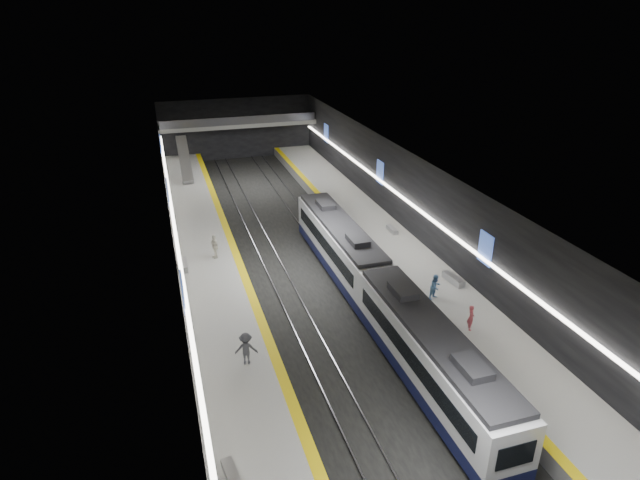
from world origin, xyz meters
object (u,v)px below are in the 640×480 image
object	(u,v)px
bench_right_far	(392,230)
passenger_right_a	(471,318)
passenger_right_b	(435,287)
passenger_left_b	(246,349)
escalator	(185,159)
bench_left_near	(232,476)
train	(377,289)
passenger_left_a	(215,246)
bench_left_far	(183,265)
bench_right_near	(453,279)

from	to	relation	value
bench_right_far	passenger_right_a	world-z (taller)	passenger_right_a
passenger_right_b	passenger_left_b	bearing A→B (deg)	170.95
passenger_left_b	escalator	bearing A→B (deg)	-75.69
passenger_right_a	bench_left_near	bearing A→B (deg)	136.34
train	passenger_right_b	size ratio (longest dim) A/B	16.73
bench_right_far	passenger_right_b	xyz separation A→B (m)	(-1.95, -11.40, 0.70)
passenger_right_a	passenger_right_b	xyz separation A→B (m)	(-0.29, 4.01, 0.06)
escalator	bench_left_near	bearing A→B (deg)	-91.87
bench_left_near	bench_right_far	bearing A→B (deg)	43.61
bench_right_far	passenger_left_a	distance (m)	15.57
passenger_right_a	passenger_left_a	world-z (taller)	passenger_left_a
bench_right_far	passenger_right_a	xyz separation A→B (m)	(-1.66, -15.40, 0.64)
passenger_right_a	bench_left_far	bearing A→B (deg)	72.57
passenger_right_b	passenger_left_a	xyz separation A→B (m)	(-13.59, 10.82, 0.09)
bench_left_near	passenger_left_b	world-z (taller)	passenger_left_b
passenger_left_a	bench_left_near	bearing A→B (deg)	-23.41
passenger_left_a	bench_left_far	bearing A→B (deg)	-84.84
escalator	bench_right_far	xyz separation A→B (m)	(16.09, -22.23, -1.70)
escalator	passenger_right_a	size ratio (longest dim) A/B	4.79
passenger_left_b	bench_left_far	bearing A→B (deg)	-65.41
bench_right_near	passenger_right_a	distance (m)	6.06
escalator	bench_right_far	bearing A→B (deg)	-54.10
train	bench_left_far	world-z (taller)	train
train	bench_right_far	distance (m)	12.57
bench_left_near	passenger_right_a	size ratio (longest dim) A/B	1.07
bench_left_far	passenger_right_a	xyz separation A→B (m)	(16.43, -13.73, 0.59)
passenger_right_a	passenger_left_b	xyz separation A→B (m)	(-13.86, 0.72, 0.15)
passenger_left_b	bench_left_near	bearing A→B (deg)	88.82
bench_left_near	passenger_left_a	world-z (taller)	passenger_left_a
train	passenger_left_a	distance (m)	14.03
bench_right_near	passenger_left_a	world-z (taller)	passenger_left_a
bench_right_far	bench_left_near	bearing A→B (deg)	-127.55
escalator	bench_left_near	size ratio (longest dim) A/B	4.48
bench_right_near	bench_right_far	world-z (taller)	bench_right_near
escalator	passenger_right_b	xyz separation A→B (m)	(14.14, -33.62, -1.00)
bench_right_far	bench_right_near	bearing A→B (deg)	-86.91
escalator	bench_left_far	distance (m)	24.04
bench_right_near	escalator	bearing A→B (deg)	110.27
escalator	passenger_left_b	world-z (taller)	escalator
bench_left_near	bench_left_far	bearing A→B (deg)	83.14
bench_left_near	bench_left_far	xyz separation A→B (m)	(-0.54, 20.76, 0.03)
bench_left_near	bench_right_near	world-z (taller)	bench_right_near
bench_left_near	passenger_left_a	xyz separation A→B (m)	(2.01, 21.86, 0.77)
passenger_right_a	escalator	bearing A→B (deg)	43.43
bench_right_far	passenger_left_b	size ratio (longest dim) A/B	0.83
escalator	passenger_right_b	world-z (taller)	escalator
train	bench_right_near	world-z (taller)	train
bench_right_near	passenger_left_b	xyz separation A→B (m)	(-15.97, -4.94, 0.73)
passenger_right_a	passenger_left_a	distance (m)	20.31
bench_left_near	passenger_right_b	bearing A→B (deg)	26.93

